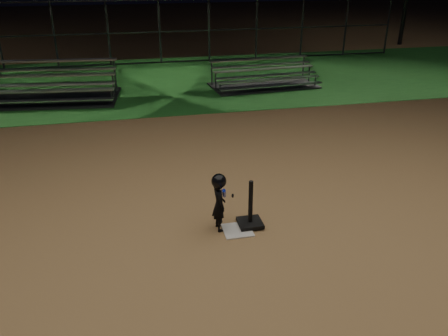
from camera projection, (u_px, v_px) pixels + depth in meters
ground at (237, 231)px, 7.31m from camera, size 80.00×80.00×0.00m
grass_strip at (169, 81)px, 16.19m from camera, size 60.00×8.00×0.01m
home_plate at (237, 230)px, 7.30m from camera, size 0.45×0.45×0.02m
batting_tee at (250, 217)px, 7.38m from camera, size 0.38×0.38×0.78m
child_batter at (219, 200)px, 7.15m from camera, size 0.37×0.59×0.96m
bleacher_left at (42, 93)px, 13.87m from camera, size 4.65×2.64×1.09m
bleacher_right at (264, 82)px, 15.38m from camera, size 3.59×1.96×0.85m
backstop_fence at (160, 32)px, 18.34m from camera, size 20.08×0.08×2.50m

